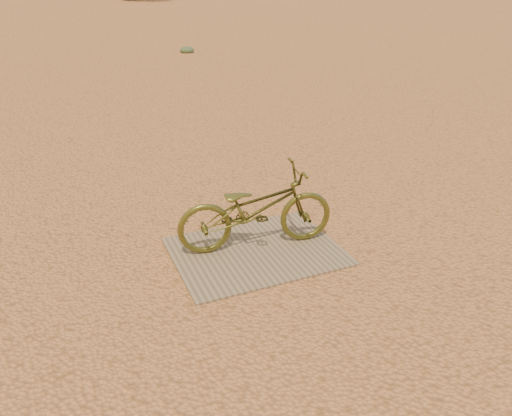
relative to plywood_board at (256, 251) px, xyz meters
name	(u,v)px	position (x,y,z in m)	size (l,w,h in m)	color
ground	(269,255)	(0.10, -0.11, -0.01)	(120.00, 120.00, 0.00)	#DC8953
plywood_board	(256,251)	(0.00, 0.00, 0.00)	(1.61, 1.22, 0.02)	#88755B
bicycle	(256,209)	(0.04, 0.09, 0.42)	(0.54, 1.55, 0.81)	#51511E
kale_b	(187,52)	(2.97, 12.77, -0.01)	(0.46, 0.46, 0.26)	#4A6445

